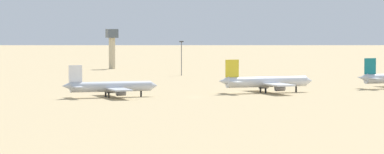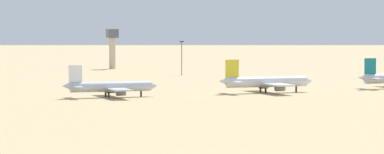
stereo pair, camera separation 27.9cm
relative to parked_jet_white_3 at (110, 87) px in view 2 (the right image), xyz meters
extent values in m
plane|color=tan|center=(25.68, -8.28, -3.44)|extent=(4000.00, 4000.00, 0.00)
pyramid|color=slate|center=(530.98, 1043.21, 33.04)|extent=(447.66, 372.32, 72.95)
cylinder|color=silver|center=(0.32, -0.01, 0.03)|extent=(26.54, 4.39, 3.30)
cone|color=silver|center=(14.68, -0.60, 0.03)|extent=(2.60, 3.24, 3.14)
cone|color=silver|center=(-14.04, 0.58, 0.53)|extent=(3.42, 2.94, 2.81)
cube|color=white|center=(-11.24, 0.46, 4.37)|extent=(4.31, 0.59, 5.37)
cube|color=silver|center=(-11.10, 3.76, 0.36)|extent=(2.87, 5.72, 0.30)
cube|color=silver|center=(-11.37, -2.84, 0.36)|extent=(2.87, 5.72, 0.30)
cube|color=silver|center=(1.14, -0.05, -0.46)|extent=(6.70, 26.64, 0.46)
cylinder|color=slate|center=(2.22, 6.11, -1.62)|extent=(3.05, 1.94, 1.82)
cylinder|color=slate|center=(1.71, -6.27, -1.62)|extent=(3.05, 1.94, 1.82)
cylinder|color=black|center=(10.35, -0.43, -2.53)|extent=(0.58, 0.58, 1.82)
cylinder|color=black|center=(-0.84, 2.02, -2.53)|extent=(0.58, 0.58, 1.82)
cylinder|color=black|center=(-1.00, -1.94, -2.53)|extent=(0.58, 0.58, 1.82)
cylinder|color=silver|center=(55.61, 0.73, 0.36)|extent=(29.01, 4.24, 3.62)
cone|color=silver|center=(71.35, 0.39, 0.36)|extent=(2.79, 3.49, 3.44)
cone|color=silver|center=(39.88, 1.07, 0.90)|extent=(3.68, 3.15, 3.07)
cube|color=yellow|center=(42.96, 1.01, 5.11)|extent=(4.71, 0.55, 5.88)
cube|color=silver|center=(43.04, 4.62, 0.72)|extent=(3.03, 6.21, 0.33)
cube|color=silver|center=(42.88, -2.61, 0.72)|extent=(3.03, 6.21, 0.33)
cube|color=silver|center=(56.52, 0.71, -0.18)|extent=(6.77, 29.06, 0.51)
cylinder|color=slate|center=(57.57, 7.48, -1.45)|extent=(3.30, 2.06, 1.99)
cylinder|color=slate|center=(57.28, -6.09, -1.45)|extent=(3.30, 2.06, 1.99)
cylinder|color=black|center=(66.61, 0.50, -2.44)|extent=(0.63, 0.63, 1.99)
cylinder|color=black|center=(54.31, 2.93, -2.44)|extent=(0.63, 0.63, 1.99)
cylinder|color=black|center=(54.21, -1.41, -2.44)|extent=(0.63, 0.63, 1.99)
cone|color=silver|center=(95.35, 5.20, 0.74)|extent=(3.49, 2.97, 2.96)
cube|color=#14727A|center=(98.31, 5.21, 4.80)|extent=(4.53, 0.45, 5.66)
cube|color=silver|center=(98.30, 8.69, 0.57)|extent=(2.81, 5.93, 0.31)
cube|color=silver|center=(98.32, 1.72, 0.57)|extent=(2.81, 5.93, 0.31)
cylinder|color=#C6B793|center=(57.42, 185.81, 4.28)|extent=(3.20, 3.20, 15.44)
cube|color=#4C5660|center=(57.42, 185.81, 14.18)|extent=(5.20, 5.20, 4.35)
cylinder|color=#59595E|center=(67.57, 114.71, 3.91)|extent=(0.36, 0.36, 14.70)
cube|color=#333333|center=(67.57, 114.71, 11.52)|extent=(1.80, 0.50, 0.50)
camera|label=1|loc=(-101.62, -335.50, 22.29)|focal=102.57mm
camera|label=2|loc=(-101.36, -335.60, 22.29)|focal=102.57mm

